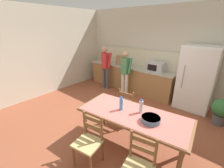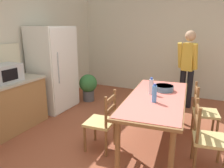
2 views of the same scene
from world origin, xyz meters
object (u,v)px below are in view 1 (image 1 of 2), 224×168
at_px(chair_side_near_left, 89,141).
at_px(person_at_sink, 105,65).
at_px(microwave, 156,67).
at_px(paper_bag, 120,60).
at_px(serving_bowl, 151,119).
at_px(chair_side_far_left, 128,106).
at_px(dining_table, 133,117).
at_px(bottle_near_centre, 121,104).
at_px(bottle_off_centre, 141,107).
at_px(person_at_counter, 125,71).
at_px(potted_plant, 221,110).
at_px(chair_side_near_right, 139,168).
at_px(refrigerator, 196,79).

distance_m(chair_side_near_left, person_at_sink, 3.46).
relative_size(microwave, paper_bag, 1.39).
relative_size(serving_bowl, chair_side_far_left, 0.35).
xyz_separation_m(dining_table, bottle_near_centre, (-0.25, -0.03, 0.21)).
distance_m(serving_bowl, chair_side_far_left, 1.20).
height_order(bottle_near_centre, bottle_off_centre, same).
height_order(dining_table, bottle_off_centre, bottle_off_centre).
distance_m(dining_table, person_at_sink, 3.15).
height_order(person_at_sink, person_at_counter, person_at_sink).
xyz_separation_m(chair_side_near_left, person_at_counter, (-1.16, 2.71, 0.42)).
distance_m(chair_side_near_left, potted_plant, 3.22).
distance_m(bottle_near_centre, serving_bowl, 0.62).
bearing_deg(dining_table, bottle_off_centre, 52.65).
height_order(serving_bowl, person_at_sink, person_at_sink).
xyz_separation_m(chair_side_near_right, potted_plant, (0.72, 2.68, -0.06)).
bearing_deg(serving_bowl, person_at_counter, 133.95).
distance_m(paper_bag, potted_plant, 3.50).
xyz_separation_m(serving_bowl, person_at_sink, (-2.81, 1.99, 0.08)).
bearing_deg(chair_side_far_left, refrigerator, -125.70).
distance_m(chair_side_near_right, person_at_counter, 3.36).
height_order(microwave, person_at_sink, person_at_sink).
distance_m(chair_side_near_right, person_at_sink, 4.00).
distance_m(microwave, chair_side_near_left, 3.30).
height_order(microwave, dining_table, microwave).
relative_size(refrigerator, chair_side_near_left, 2.00).
xyz_separation_m(dining_table, person_at_counter, (-1.54, 1.94, 0.17)).
height_order(refrigerator, serving_bowl, refrigerator).
bearing_deg(microwave, serving_bowl, -67.05).
distance_m(microwave, chair_side_far_left, 1.90).
bearing_deg(bottle_near_centre, chair_side_near_left, -99.77).
relative_size(chair_side_near_left, person_at_counter, 0.59).
bearing_deg(bottle_off_centre, chair_side_near_right, -60.73).
bearing_deg(serving_bowl, microwave, 112.95).
relative_size(refrigerator, potted_plant, 2.72).
height_order(bottle_near_centre, chair_side_near_right, bottle_near_centre).
distance_m(refrigerator, serving_bowl, 2.48).
bearing_deg(potted_plant, dining_table, -121.74).
bearing_deg(bottle_near_centre, dining_table, 6.15).
height_order(refrigerator, person_at_counter, refrigerator).
xyz_separation_m(refrigerator, bottle_near_centre, (-0.77, -2.47, -0.01)).
bearing_deg(paper_bag, bottle_off_centre, -46.17).
bearing_deg(chair_side_far_left, bottle_off_centre, 133.46).
bearing_deg(chair_side_near_left, paper_bag, 109.37).
relative_size(dining_table, chair_side_far_left, 2.32).
xyz_separation_m(bottle_off_centre, person_at_counter, (-1.63, 1.83, -0.03)).
bearing_deg(person_at_counter, bottle_near_centre, -146.89).
relative_size(dining_table, chair_side_near_right, 2.32).
xyz_separation_m(dining_table, person_at_sink, (-2.45, 1.96, 0.22)).
height_order(refrigerator, bottle_near_centre, refrigerator).
relative_size(person_at_sink, potted_plant, 2.43).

